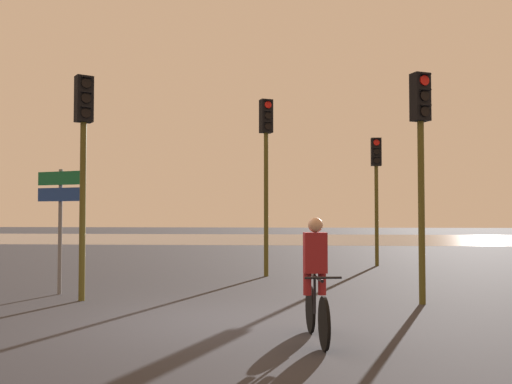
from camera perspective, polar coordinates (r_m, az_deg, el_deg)
name	(u,v)px	position (r m, az deg, el deg)	size (l,w,h in m)	color
ground_plane	(200,321)	(9.12, -5.59, -12.73)	(120.00, 120.00, 0.00)	#28282D
water_strip	(275,239)	(38.14, 1.93, -4.69)	(80.00, 16.00, 0.01)	slate
traffic_light_far_right	(376,176)	(18.75, 11.94, 1.54)	(0.32, 0.34, 4.11)	#4C4719
traffic_light_near_right	(421,143)	(11.10, 16.16, 4.76)	(0.39, 0.41, 4.30)	#4C4719
traffic_light_near_left	(83,144)	(11.58, -16.87, 4.64)	(0.41, 0.42, 4.35)	#4C4719
traffic_light_center	(266,154)	(15.34, 1.02, 3.85)	(0.39, 0.41, 4.75)	#4C4719
direction_sign_post	(59,208)	(12.55, -19.06, -1.50)	(1.05, 0.39, 2.60)	slate
cyclist	(316,278)	(7.69, 5.99, -8.53)	(0.47, 1.70, 1.62)	black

